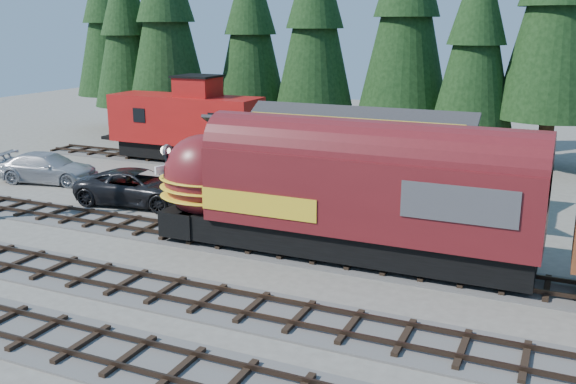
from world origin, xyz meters
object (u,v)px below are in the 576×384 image
at_px(depot, 342,158).
at_px(locomotive, 327,197).
at_px(caboose, 186,123).
at_px(pickup_truck_a, 139,187).
at_px(pickup_truck_b, 48,168).

height_order(depot, locomotive, depot).
bearing_deg(locomotive, depot, 104.34).
bearing_deg(depot, locomotive, -75.66).
xyz_separation_m(caboose, pickup_truck_a, (3.58, -10.42, -1.87)).
bearing_deg(locomotive, pickup_truck_a, 163.88).
xyz_separation_m(depot, caboose, (-14.32, 7.50, -0.13)).
distance_m(depot, pickup_truck_a, 11.31).
bearing_deg(caboose, depot, -27.64).
distance_m(caboose, pickup_truck_a, 11.17).
distance_m(caboose, pickup_truck_b, 10.03).
xyz_separation_m(locomotive, pickup_truck_b, (-20.72, 5.37, -1.73)).
bearing_deg(caboose, pickup_truck_b, -118.75).
bearing_deg(pickup_truck_b, depot, -98.32).
height_order(locomotive, caboose, caboose).
height_order(depot, pickup_truck_a, depot).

